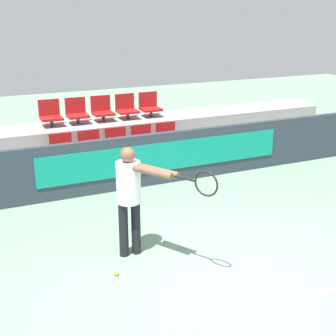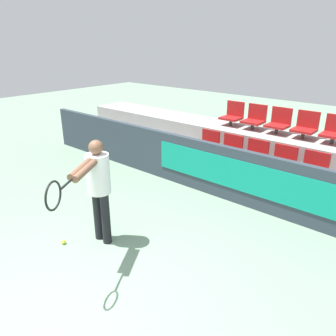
# 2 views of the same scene
# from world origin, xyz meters

# --- Properties ---
(ground_plane) EXTENTS (30.00, 30.00, 0.00)m
(ground_plane) POSITION_xyz_m (0.00, 0.00, 0.00)
(ground_plane) COLOR gray
(barrier_wall) EXTENTS (11.10, 0.14, 1.03)m
(barrier_wall) POSITION_xyz_m (0.02, 3.75, 0.51)
(barrier_wall) COLOR #2D3842
(barrier_wall) RESTS_ON ground
(bleacher_tier_front) EXTENTS (10.70, 0.98, 0.48)m
(bleacher_tier_front) POSITION_xyz_m (0.00, 4.33, 0.24)
(bleacher_tier_front) COLOR #9E9E99
(bleacher_tier_front) RESTS_ON ground
(bleacher_tier_middle) EXTENTS (10.70, 0.98, 0.97)m
(bleacher_tier_middle) POSITION_xyz_m (0.00, 5.31, 0.48)
(bleacher_tier_middle) COLOR #9E9E99
(bleacher_tier_middle) RESTS_ON ground
(stadium_chair_0) EXTENTS (0.43, 0.40, 0.53)m
(stadium_chair_0) POSITION_xyz_m (-1.11, 4.44, 0.72)
(stadium_chair_0) COLOR #333333
(stadium_chair_0) RESTS_ON bleacher_tier_front
(stadium_chair_1) EXTENTS (0.43, 0.40, 0.53)m
(stadium_chair_1) POSITION_xyz_m (-0.55, 4.44, 0.72)
(stadium_chair_1) COLOR #333333
(stadium_chair_1) RESTS_ON bleacher_tier_front
(stadium_chair_2) EXTENTS (0.43, 0.40, 0.53)m
(stadium_chair_2) POSITION_xyz_m (0.00, 4.44, 0.72)
(stadium_chair_2) COLOR #333333
(stadium_chair_2) RESTS_ON bleacher_tier_front
(stadium_chair_3) EXTENTS (0.43, 0.40, 0.53)m
(stadium_chair_3) POSITION_xyz_m (0.55, 4.44, 0.72)
(stadium_chair_3) COLOR #333333
(stadium_chair_3) RESTS_ON bleacher_tier_front
(stadium_chair_4) EXTENTS (0.43, 0.40, 0.53)m
(stadium_chair_4) POSITION_xyz_m (1.11, 4.44, 0.72)
(stadium_chair_4) COLOR #333333
(stadium_chair_4) RESTS_ON bleacher_tier_front
(stadium_chair_5) EXTENTS (0.43, 0.40, 0.53)m
(stadium_chair_5) POSITION_xyz_m (-1.11, 5.43, 1.21)
(stadium_chair_5) COLOR #333333
(stadium_chair_5) RESTS_ON bleacher_tier_middle
(stadium_chair_6) EXTENTS (0.43, 0.40, 0.53)m
(stadium_chair_6) POSITION_xyz_m (-0.55, 5.43, 1.21)
(stadium_chair_6) COLOR #333333
(stadium_chair_6) RESTS_ON bleacher_tier_middle
(stadium_chair_7) EXTENTS (0.43, 0.40, 0.53)m
(stadium_chair_7) POSITION_xyz_m (0.00, 5.43, 1.21)
(stadium_chair_7) COLOR #333333
(stadium_chair_7) RESTS_ON bleacher_tier_middle
(stadium_chair_8) EXTENTS (0.43, 0.40, 0.53)m
(stadium_chair_8) POSITION_xyz_m (0.55, 5.43, 1.21)
(stadium_chair_8) COLOR #333333
(stadium_chair_8) RESTS_ON bleacher_tier_middle
(stadium_chair_9) EXTENTS (0.43, 0.40, 0.53)m
(stadium_chair_9) POSITION_xyz_m (1.11, 5.43, 1.21)
(stadium_chair_9) COLOR #333333
(stadium_chair_9) RESTS_ON bleacher_tier_middle
(tennis_player) EXTENTS (0.87, 1.34, 1.57)m
(tennis_player) POSITION_xyz_m (-0.82, 1.29, 0.97)
(tennis_player) COLOR black
(tennis_player) RESTS_ON ground
(tennis_ball) EXTENTS (0.07, 0.07, 0.07)m
(tennis_ball) POSITION_xyz_m (-1.21, 0.89, 0.03)
(tennis_ball) COLOR #CCDB33
(tennis_ball) RESTS_ON ground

